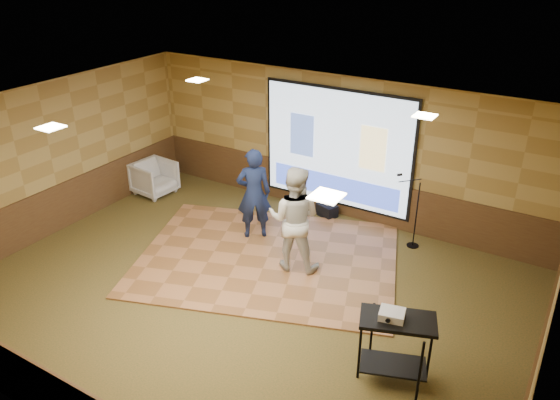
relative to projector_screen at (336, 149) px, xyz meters
The scene contains 18 objects.
ground 3.74m from the projector_screen, 90.00° to the right, with size 9.00×9.00×0.00m, color #323A1A.
room_shell 3.49m from the projector_screen, 90.00° to the right, with size 9.04×7.04×3.02m.
wainscot_back 1.00m from the projector_screen, 90.00° to the left, with size 9.00×0.04×0.95m, color #462B17.
wainscot_left 5.73m from the projector_screen, 142.51° to the right, with size 0.04×7.00×0.95m, color #462B17.
wainscot_right 5.73m from the projector_screen, 37.49° to the right, with size 0.04×7.00×0.95m, color #462B17.
projector_screen is the anchor object (origin of this frame).
downlight_nw 3.12m from the projector_screen, 143.35° to the right, with size 0.32×0.32×0.02m, color #FEEBBE.
downlight_ne 3.12m from the projector_screen, 36.65° to the right, with size 0.32×0.32×0.02m, color #FEEBBE.
downlight_sw 5.61m from the projector_screen, 114.02° to the right, with size 0.32×0.32×0.02m, color #FEEBBE.
downlight_se 5.61m from the projector_screen, 65.98° to the right, with size 0.32×0.32×0.02m, color #FEEBBE.
dance_floor 2.74m from the projector_screen, 95.69° to the right, with size 4.69×3.57×0.03m, color #9C6339.
player_left 2.02m from the projector_screen, 117.32° to the right, with size 0.67×0.44×1.83m, color #152042.
player_right 2.39m from the projector_screen, 81.83° to the right, with size 0.94×0.73×1.94m, color beige.
av_table 5.00m from the projector_screen, 54.75° to the right, with size 0.97×0.51×1.02m.
projector 4.94m from the projector_screen, 55.70° to the right, with size 0.32×0.27×0.11m, color silver.
mic_stand 2.17m from the projector_screen, 13.69° to the right, with size 0.57×0.23×1.45m.
banquet_chair 4.33m from the projector_screen, 162.82° to the right, with size 0.83×0.86×0.78m, color gray.
duffel_bag 1.36m from the projector_screen, 109.99° to the right, with size 0.42×0.28×0.26m, color black.
Camera 1 is at (4.46, -6.18, 5.44)m, focal length 35.00 mm.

